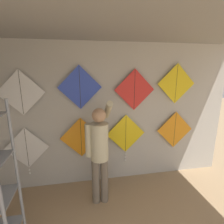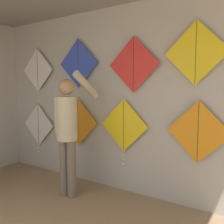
{
  "view_description": "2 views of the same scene",
  "coord_description": "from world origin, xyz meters",
  "px_view_note": "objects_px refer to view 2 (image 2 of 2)",
  "views": [
    {
      "loc": [
        -0.47,
        -0.03,
        2.33
      ],
      "look_at": [
        0.09,
        2.96,
        1.56
      ],
      "focal_mm": 28.0,
      "sensor_mm": 36.0,
      "label": 1
    },
    {
      "loc": [
        2.3,
        0.03,
        1.61
      ],
      "look_at": [
        0.37,
        2.96,
        1.25
      ],
      "focal_mm": 40.0,
      "sensor_mm": 36.0,
      "label": 2
    }
  ],
  "objects_px": {
    "kite_0": "(38,126)",
    "kite_6": "(133,64)",
    "shopkeeper": "(68,127)",
    "kite_3": "(198,132)",
    "kite_1": "(78,122)",
    "kite_2": "(124,127)",
    "kite_4": "(38,70)",
    "kite_7": "(196,53)",
    "kite_5": "(78,63)"
  },
  "relations": [
    {
      "from": "kite_3",
      "to": "kite_4",
      "type": "distance_m",
      "value": 3.09
    },
    {
      "from": "kite_0",
      "to": "kite_4",
      "type": "relative_size",
      "value": 1.17
    },
    {
      "from": "shopkeeper",
      "to": "kite_6",
      "type": "relative_size",
      "value": 2.28
    },
    {
      "from": "kite_0",
      "to": "kite_4",
      "type": "bearing_deg",
      "value": 0.84
    },
    {
      "from": "kite_5",
      "to": "kite_7",
      "type": "distance_m",
      "value": 1.91
    },
    {
      "from": "kite_3",
      "to": "kite_6",
      "type": "bearing_deg",
      "value": 180.0
    },
    {
      "from": "kite_3",
      "to": "kite_4",
      "type": "height_order",
      "value": "kite_4"
    },
    {
      "from": "kite_3",
      "to": "kite_6",
      "type": "relative_size",
      "value": 1.0
    },
    {
      "from": "shopkeeper",
      "to": "kite_6",
      "type": "xyz_separation_m",
      "value": [
        0.76,
        0.56,
        0.89
      ]
    },
    {
      "from": "kite_0",
      "to": "kite_1",
      "type": "height_order",
      "value": "kite_1"
    },
    {
      "from": "kite_2",
      "to": "kite_7",
      "type": "distance_m",
      "value": 1.45
    },
    {
      "from": "kite_0",
      "to": "kite_6",
      "type": "relative_size",
      "value": 1.17
    },
    {
      "from": "kite_2",
      "to": "kite_7",
      "type": "bearing_deg",
      "value": 0.03
    },
    {
      "from": "kite_5",
      "to": "kite_7",
      "type": "bearing_deg",
      "value": 0.0
    },
    {
      "from": "shopkeeper",
      "to": "kite_0",
      "type": "height_order",
      "value": "shopkeeper"
    },
    {
      "from": "kite_4",
      "to": "kite_5",
      "type": "height_order",
      "value": "kite_5"
    },
    {
      "from": "kite_0",
      "to": "kite_6",
      "type": "height_order",
      "value": "kite_6"
    },
    {
      "from": "shopkeeper",
      "to": "kite_6",
      "type": "height_order",
      "value": "kite_6"
    },
    {
      "from": "shopkeeper",
      "to": "kite_3",
      "type": "xyz_separation_m",
      "value": [
        1.69,
        0.56,
        0.01
      ]
    },
    {
      "from": "shopkeeper",
      "to": "kite_1",
      "type": "bearing_deg",
      "value": 118.71
    },
    {
      "from": "kite_3",
      "to": "kite_7",
      "type": "xyz_separation_m",
      "value": [
        -0.06,
        0.0,
        0.98
      ]
    },
    {
      "from": "kite_6",
      "to": "kite_7",
      "type": "height_order",
      "value": "kite_7"
    },
    {
      "from": "kite_5",
      "to": "kite_3",
      "type": "bearing_deg",
      "value": 0.0
    },
    {
      "from": "kite_6",
      "to": "kite_2",
      "type": "bearing_deg",
      "value": -179.82
    },
    {
      "from": "kite_0",
      "to": "kite_1",
      "type": "xyz_separation_m",
      "value": [
        1.01,
        0.0,
        0.15
      ]
    },
    {
      "from": "kite_0",
      "to": "kite_3",
      "type": "relative_size",
      "value": 1.17
    },
    {
      "from": "kite_4",
      "to": "kite_1",
      "type": "bearing_deg",
      "value": 0.0
    },
    {
      "from": "kite_0",
      "to": "kite_2",
      "type": "relative_size",
      "value": 0.93
    },
    {
      "from": "kite_0",
      "to": "kite_4",
      "type": "xyz_separation_m",
      "value": [
        0.02,
        0.0,
        1.06
      ]
    },
    {
      "from": "kite_3",
      "to": "shopkeeper",
      "type": "bearing_deg",
      "value": -161.63
    },
    {
      "from": "kite_0",
      "to": "kite_3",
      "type": "bearing_deg",
      "value": 0.01
    },
    {
      "from": "kite_0",
      "to": "kite_3",
      "type": "height_order",
      "value": "kite_3"
    },
    {
      "from": "kite_2",
      "to": "kite_5",
      "type": "height_order",
      "value": "kite_5"
    },
    {
      "from": "kite_3",
      "to": "kite_4",
      "type": "xyz_separation_m",
      "value": [
        -2.97,
        0.0,
        0.88
      ]
    },
    {
      "from": "kite_4",
      "to": "kite_5",
      "type": "xyz_separation_m",
      "value": [
        1.0,
        0.0,
        0.07
      ]
    },
    {
      "from": "kite_1",
      "to": "kite_4",
      "type": "bearing_deg",
      "value": 180.0
    },
    {
      "from": "kite_3",
      "to": "kite_7",
      "type": "height_order",
      "value": "kite_7"
    },
    {
      "from": "kite_2",
      "to": "kite_4",
      "type": "xyz_separation_m",
      "value": [
        -1.88,
        0.0,
        0.91
      ]
    },
    {
      "from": "shopkeeper",
      "to": "kite_0",
      "type": "distance_m",
      "value": 1.43
    },
    {
      "from": "kite_3",
      "to": "kite_5",
      "type": "height_order",
      "value": "kite_5"
    },
    {
      "from": "kite_1",
      "to": "kite_6",
      "type": "distance_m",
      "value": 1.39
    },
    {
      "from": "shopkeeper",
      "to": "kite_6",
      "type": "distance_m",
      "value": 1.3
    },
    {
      "from": "kite_4",
      "to": "kite_7",
      "type": "distance_m",
      "value": 2.91
    },
    {
      "from": "kite_2",
      "to": "kite_5",
      "type": "xyz_separation_m",
      "value": [
        -0.88,
        0.0,
        0.98
      ]
    },
    {
      "from": "shopkeeper",
      "to": "kite_0",
      "type": "xyz_separation_m",
      "value": [
        -1.3,
        0.56,
        -0.17
      ]
    },
    {
      "from": "kite_1",
      "to": "kite_5",
      "type": "distance_m",
      "value": 0.97
    },
    {
      "from": "kite_1",
      "to": "kite_3",
      "type": "distance_m",
      "value": 1.99
    },
    {
      "from": "kite_1",
      "to": "kite_4",
      "type": "xyz_separation_m",
      "value": [
        -0.98,
        0.0,
        0.9
      ]
    },
    {
      "from": "kite_1",
      "to": "kite_2",
      "type": "bearing_deg",
      "value": -0.03
    },
    {
      "from": "kite_4",
      "to": "kite_3",
      "type": "bearing_deg",
      "value": 0.0
    }
  ]
}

